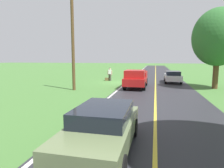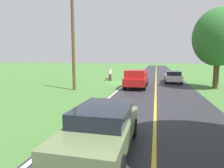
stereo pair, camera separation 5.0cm
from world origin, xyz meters
name	(u,v)px [view 2 (the right image)]	position (x,y,z in m)	size (l,w,h in m)	color
ground_plane	(119,83)	(0.00, 0.00, 0.00)	(200.00, 200.00, 0.00)	#427033
road_surface	(156,84)	(-4.36, 0.00, 0.00)	(7.23, 120.00, 0.00)	#28282D
lane_edge_line	(127,83)	(-0.93, 0.00, 0.01)	(0.16, 117.60, 0.00)	silver
lane_centre_line	(156,84)	(-4.36, 0.00, 0.01)	(0.14, 117.60, 0.00)	gold
hitchhiker_walking	(110,73)	(1.55, -1.70, 0.98)	(0.62, 0.51, 1.75)	#4C473D
suitcase_carried	(107,79)	(1.96, -1.58, 0.21)	(0.20, 0.46, 0.41)	brown
pickup_truck_passing	(136,78)	(-2.42, 3.73, 0.97)	(2.13, 5.41, 1.82)	#B21919
tree_far_side_near	(219,37)	(-10.01, 2.60, 4.91)	(4.74, 4.74, 7.66)	brown
sedan_near_oncoming	(173,76)	(-6.39, -1.47, 0.75)	(1.95, 4.41, 1.41)	silver
sedan_ahead_same_lane	(102,127)	(-2.72, 17.22, 0.75)	(1.94, 4.40, 1.41)	#66754C
utility_pole_roadside	(73,44)	(3.08, 6.40, 4.20)	(0.28, 0.28, 8.40)	brown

